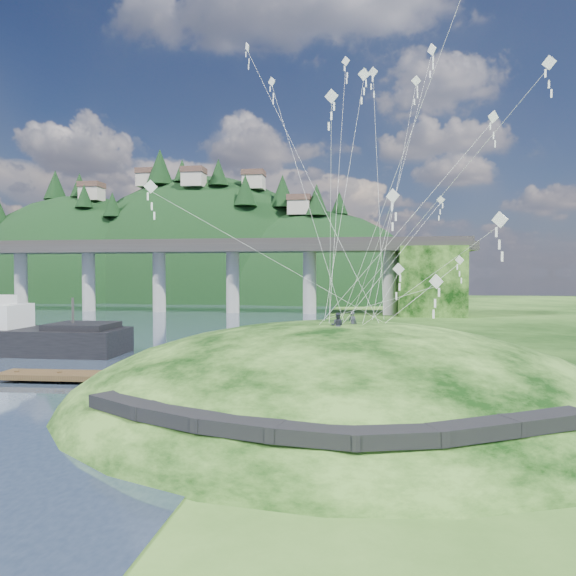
# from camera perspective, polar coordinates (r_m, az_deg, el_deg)

# --- Properties ---
(ground) EXTENTS (320.00, 320.00, 0.00)m
(ground) POSITION_cam_1_polar(r_m,az_deg,el_deg) (32.59, -8.72, -12.68)
(ground) COLOR black
(ground) RESTS_ON ground
(grass_hill) EXTENTS (36.00, 32.00, 13.00)m
(grass_hill) POSITION_cam_1_polar(r_m,az_deg,el_deg) (33.60, 5.98, -14.88)
(grass_hill) COLOR black
(grass_hill) RESTS_ON ground
(footpath) EXTENTS (22.29, 5.84, 0.83)m
(footpath) POSITION_cam_1_polar(r_m,az_deg,el_deg) (21.38, 3.23, -14.60)
(footpath) COLOR black
(footpath) RESTS_ON ground
(bridge) EXTENTS (160.00, 11.00, 15.00)m
(bridge) POSITION_cam_1_polar(r_m,az_deg,el_deg) (106.43, -11.36, 2.54)
(bridge) COLOR #2D2B2B
(bridge) RESTS_ON ground
(far_ridge) EXTENTS (153.00, 70.00, 94.50)m
(far_ridge) POSITION_cam_1_polar(r_m,az_deg,el_deg) (162.00, -10.84, -3.83)
(far_ridge) COLOR black
(far_ridge) RESTS_ON ground
(work_barge) EXTENTS (21.87, 6.37, 7.62)m
(work_barge) POSITION_cam_1_polar(r_m,az_deg,el_deg) (58.26, -28.18, -4.59)
(work_barge) COLOR black
(work_barge) RESTS_ON ground
(wooden_dock) EXTENTS (15.75, 3.28, 1.12)m
(wooden_dock) POSITION_cam_1_polar(r_m,az_deg,el_deg) (40.55, -19.86, -9.20)
(wooden_dock) COLOR #3D2C19
(wooden_dock) RESTS_ON ground
(kite_flyers) EXTENTS (1.61, 1.64, 1.52)m
(kite_flyers) POSITION_cam_1_polar(r_m,az_deg,el_deg) (30.89, 6.03, -2.69)
(kite_flyers) COLOR #292C37
(kite_flyers) RESTS_ON ground
(kite_swarm) EXTENTS (20.04, 17.75, 19.92)m
(kite_swarm) POSITION_cam_1_polar(r_m,az_deg,el_deg) (35.10, 11.19, 17.08)
(kite_swarm) COLOR white
(kite_swarm) RESTS_ON ground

